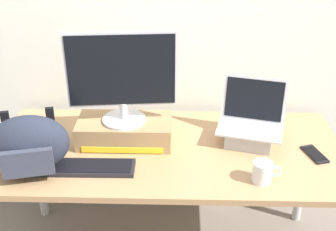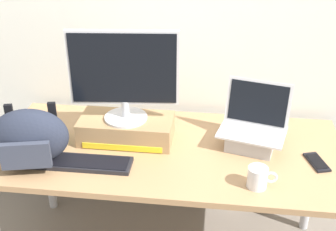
% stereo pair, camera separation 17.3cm
% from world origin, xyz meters
% --- Properties ---
extents(back_wall, '(7.00, 0.10, 2.60)m').
position_xyz_m(back_wall, '(0.00, 0.49, 1.30)').
color(back_wall, silver).
rests_on(back_wall, ground).
extents(desk, '(1.71, 0.78, 0.72)m').
position_xyz_m(desk, '(0.00, 0.00, 0.65)').
color(desk, '#A87F56').
rests_on(desk, ground).
extents(toner_box_yellow, '(0.46, 0.23, 0.12)m').
position_xyz_m(toner_box_yellow, '(-0.22, 0.06, 0.78)').
color(toner_box_yellow, '#9E7A51').
rests_on(toner_box_yellow, desk).
extents(desktop_monitor, '(0.52, 0.21, 0.45)m').
position_xyz_m(desktop_monitor, '(-0.22, 0.06, 1.07)').
color(desktop_monitor, silver).
rests_on(desktop_monitor, toner_box_yellow).
extents(open_laptop, '(0.36, 0.30, 0.31)m').
position_xyz_m(open_laptop, '(0.40, 0.08, 0.78)').
color(open_laptop, '#ADADB2').
rests_on(open_laptop, desk).
extents(external_keyboard, '(0.46, 0.13, 0.02)m').
position_xyz_m(external_keyboard, '(-0.37, -0.19, 0.73)').
color(external_keyboard, black).
rests_on(external_keyboard, desk).
extents(messenger_backpack, '(0.39, 0.28, 0.27)m').
position_xyz_m(messenger_backpack, '(-0.60, -0.20, 0.85)').
color(messenger_backpack, '#232838').
rests_on(messenger_backpack, desk).
extents(coffee_mug, '(0.13, 0.09, 0.10)m').
position_xyz_m(coffee_mug, '(0.42, -0.26, 0.77)').
color(coffee_mug, silver).
rests_on(coffee_mug, desk).
extents(cell_phone, '(0.11, 0.17, 0.01)m').
position_xyz_m(cell_phone, '(0.70, -0.04, 0.72)').
color(cell_phone, black).
rests_on(cell_phone, desk).
extents(plush_toy, '(0.09, 0.09, 0.09)m').
position_xyz_m(plush_toy, '(-0.56, 0.01, 0.76)').
color(plush_toy, '#56B256').
rests_on(plush_toy, desk).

